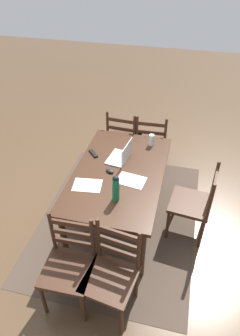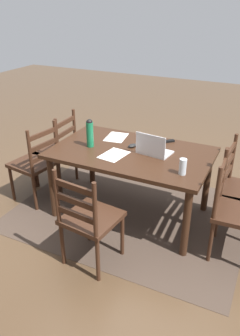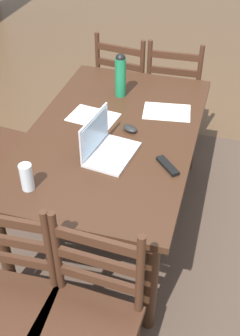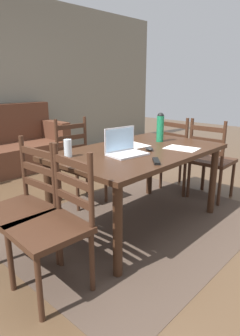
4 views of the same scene
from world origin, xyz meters
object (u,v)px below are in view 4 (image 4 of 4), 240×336
(chair_left_far, at_px, (22,208))
(laptop, at_px, (124,148))
(computer_mouse, at_px, (149,149))
(water_bottle, at_px, (160,127))
(chair_right_far, at_px, (181,155))
(chair_far_head, at_px, (80,162))
(couch, at_px, (6,148))
(drinking_glass, at_px, (68,148))
(chair_left_near, at_px, (54,226))
(chair_right_near, at_px, (211,160))
(tv_remote, at_px, (156,161))
(dining_table, at_px, (139,159))

(chair_left_far, distance_m, laptop, 0.96)
(computer_mouse, bearing_deg, laptop, -171.41)
(chair_left_far, height_order, water_bottle, water_bottle)
(chair_right_far, bearing_deg, chair_far_head, 148.73)
(couch, distance_m, drinking_glass, 2.51)
(chair_left_near, bearing_deg, chair_right_near, 0.03)
(chair_right_near, height_order, laptop, laptop)
(chair_right_far, bearing_deg, tv_remote, -156.59)
(couch, distance_m, computer_mouse, 2.77)
(computer_mouse, bearing_deg, water_bottle, 48.42)
(chair_left_near, distance_m, chair_right_near, 2.18)
(water_bottle, bearing_deg, computer_mouse, -156.84)
(chair_far_head, height_order, computer_mouse, chair_far_head)
(tv_remote, bearing_deg, chair_far_head, -54.08)
(couch, distance_m, tv_remote, 3.06)
(tv_remote, bearing_deg, chair_right_near, -124.87)
(chair_right_near, relative_size, drinking_glass, 6.49)
(chair_right_near, bearing_deg, drinking_glass, 164.89)
(water_bottle, xyz_separation_m, drinking_glass, (-1.04, 0.18, -0.08))
(drinking_glass, relative_size, tv_remote, 0.86)
(chair_right_far, relative_size, chair_left_near, 1.00)
(dining_table, relative_size, chair_left_far, 1.69)
(dining_table, distance_m, chair_right_near, 1.12)
(chair_right_far, xyz_separation_m, computer_mouse, (-1.06, -0.30, 0.30))
(chair_left_far, distance_m, water_bottle, 1.59)
(chair_left_far, distance_m, drinking_glass, 0.60)
(couch, relative_size, water_bottle, 6.06)
(chair_right_far, bearing_deg, couch, 113.93)
(chair_right_far, bearing_deg, drinking_glass, 178.04)
(chair_left_far, distance_m, computer_mouse, 1.20)
(dining_table, distance_m, couch, 2.66)
(chair_left_far, height_order, laptop, laptop)
(chair_right_far, relative_size, water_bottle, 3.20)
(dining_table, height_order, water_bottle, water_bottle)
(chair_left_far, bearing_deg, chair_right_far, 0.11)
(chair_far_head, relative_size, tv_remote, 5.59)
(laptop, relative_size, computer_mouse, 3.48)
(chair_left_near, relative_size, tv_remote, 5.59)
(chair_right_near, bearing_deg, tv_remote, -172.34)
(laptop, distance_m, water_bottle, 0.67)
(chair_right_near, relative_size, computer_mouse, 9.50)
(tv_remote, bearing_deg, drinking_glass, -13.31)
(couch, relative_size, tv_remote, 10.59)
(couch, bearing_deg, chair_left_near, -111.06)
(chair_left_far, height_order, chair_left_near, same)
(chair_far_head, distance_m, chair_right_near, 1.52)
(chair_right_near, height_order, water_bottle, water_bottle)
(chair_far_head, relative_size, water_bottle, 3.20)
(dining_table, bearing_deg, drinking_glass, 156.72)
(laptop, xyz_separation_m, tv_remote, (-0.02, -0.36, -0.05))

